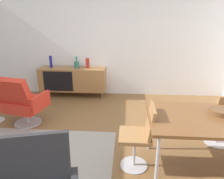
{
  "coord_description": "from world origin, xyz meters",
  "views": [
    {
      "loc": [
        0.72,
        -2.45,
        1.84
      ],
      "look_at": [
        0.49,
        0.63,
        0.77
      ],
      "focal_mm": 32.84,
      "sensor_mm": 36.0,
      "label": 1
    }
  ],
  "objects": [
    {
      "name": "lounge_chair_red",
      "position": [
        -1.11,
        0.77,
        0.47
      ],
      "size": [
        0.81,
        0.77,
        0.95
      ],
      "color": "red",
      "rests_on": "ground_plane"
    },
    {
      "name": "wooden_bowl_on_table",
      "position": [
        1.87,
        -0.09,
        0.77
      ],
      "size": [
        0.26,
        0.26,
        0.06
      ],
      "primitive_type": "cylinder",
      "color": "brown",
      "rests_on": "dining_table"
    },
    {
      "name": "ground_plane",
      "position": [
        0.0,
        0.0,
        0.0
      ],
      "size": [
        8.32,
        8.32,
        0.0
      ],
      "primitive_type": "plane",
      "color": "brown"
    },
    {
      "name": "sideboard",
      "position": [
        -0.6,
        2.3,
        0.44
      ],
      "size": [
        1.6,
        0.45,
        0.72
      ],
      "color": "olive",
      "rests_on": "ground_plane"
    },
    {
      "name": "dining_chair_back_right",
      "position": [
        2.15,
        0.36,
        0.47
      ],
      "size": [
        0.43,
        0.45,
        0.86
      ],
      "color": "#9E7042",
      "rests_on": "ground_plane"
    },
    {
      "name": "dining_table",
      "position": [
        1.79,
        -0.2,
        0.7
      ],
      "size": [
        1.6,
        0.9,
        0.74
      ],
      "color": "brown",
      "rests_on": "ground_plane"
    },
    {
      "name": "vase_sculptural_dark",
      "position": [
        -0.22,
        2.3,
        0.84
      ],
      "size": [
        0.09,
        0.09,
        0.24
      ],
      "color": "maroon",
      "rests_on": "sideboard"
    },
    {
      "name": "dining_chair_near_window",
      "position": [
        0.9,
        -0.2,
        0.47
      ],
      "size": [
        0.43,
        0.4,
        0.86
      ],
      "color": "#9E7042",
      "rests_on": "ground_plane"
    },
    {
      "name": "area_rug",
      "position": [
        -0.54,
        -0.24,
        0.0
      ],
      "size": [
        2.2,
        1.7,
        0.01
      ],
      "primitive_type": "cube",
      "color": "gray",
      "rests_on": "ground_plane"
    },
    {
      "name": "vase_cobalt",
      "position": [
        -1.11,
        2.3,
        0.86
      ],
      "size": [
        0.07,
        0.07,
        0.28
      ],
      "color": "navy",
      "rests_on": "sideboard"
    },
    {
      "name": "vase_ceramic_small",
      "position": [
        -0.48,
        2.3,
        0.81
      ],
      "size": [
        0.12,
        0.12,
        0.28
      ],
      "color": "#337266",
      "rests_on": "sideboard"
    },
    {
      "name": "wall_back",
      "position": [
        0.0,
        2.6,
        1.4
      ],
      "size": [
        6.8,
        0.12,
        2.8
      ],
      "primitive_type": "cube",
      "color": "white",
      "rests_on": "ground_plane"
    }
  ]
}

